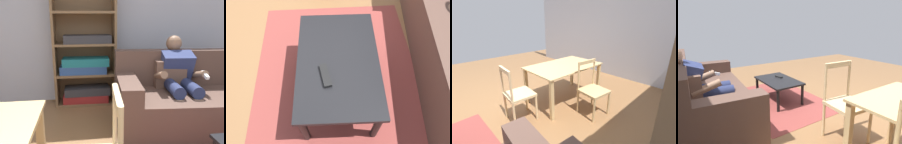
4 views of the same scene
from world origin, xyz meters
TOP-DOWN VIEW (x-y plane):
  - ground_plane at (0.00, 0.00)m, footprint 8.59×8.59m
  - wall_side at (-3.30, 0.00)m, footprint 0.12×5.76m
  - dining_table at (-1.19, 0.43)m, footprint 1.41×0.89m
  - dining_chair_near_wall at (-1.20, 1.15)m, footprint 0.46×0.46m
  - dining_chair_facing_couch at (-0.16, 0.43)m, footprint 0.45×0.45m

SIDE VIEW (x-z plane):
  - ground_plane at x=0.00m, z-range 0.00..0.00m
  - dining_chair_near_wall at x=-1.20m, z-range -0.02..0.93m
  - dining_chair_facing_couch at x=-0.16m, z-range -0.01..0.94m
  - dining_table at x=-1.19m, z-range 0.27..1.02m
  - wall_side at x=-3.30m, z-range 0.00..2.64m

